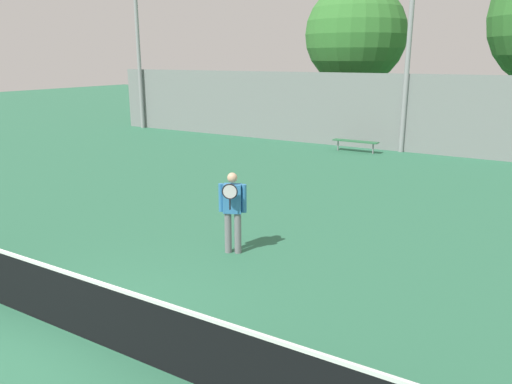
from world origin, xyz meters
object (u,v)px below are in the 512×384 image
tree_green_broad (356,35)px  bench_courtside_far (355,142)px  tennis_net (66,300)px  light_pole_far_right (136,8)px  tennis_player (233,208)px

tree_green_broad → bench_courtside_far: bearing=-67.2°
tennis_net → light_pole_far_right: (-14.47, 16.74, 5.95)m
tennis_net → bench_courtside_far: bearing=95.4°
tennis_net → tennis_player: tennis_player is taller
tennis_net → light_pole_far_right: light_pole_far_right is taller
tennis_player → bench_courtside_far: 12.20m
tennis_player → tree_green_broad: size_ratio=0.23×
tennis_player → tree_green_broad: tree_green_broad is taller
tennis_player → tree_green_broad: (-3.84, 16.79, 3.98)m
light_pole_far_right → tennis_player: bearing=-41.2°
tennis_player → tree_green_broad: 17.68m
tennis_player → light_pole_far_right: light_pole_far_right is taller
bench_courtside_far → tree_green_broad: 6.84m
bench_courtside_far → tennis_net: bearing=-84.6°
tennis_net → tennis_player: (0.36, 3.78, 0.45)m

